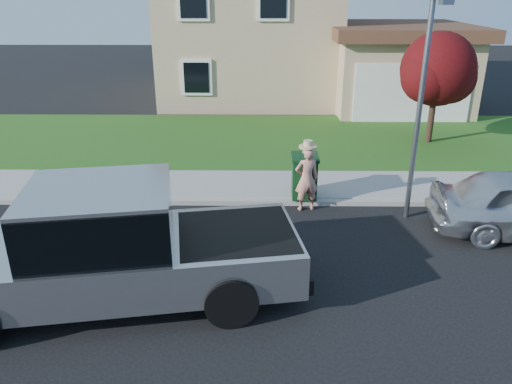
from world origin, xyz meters
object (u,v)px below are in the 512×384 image
street_lamp (422,100)px  trash_bin (304,176)px  pickup_truck (112,249)px  ornamental_tree (439,73)px  woman (307,178)px

street_lamp → trash_bin: bearing=146.2°
pickup_truck → ornamental_tree: (8.46, 9.48, 1.49)m
street_lamp → pickup_truck: bearing=-162.8°
ornamental_tree → trash_bin: bearing=-133.4°
pickup_truck → ornamental_tree: size_ratio=1.82×
pickup_truck → woman: bearing=37.1°
woman → trash_bin: (-0.01, 0.50, -0.14)m
trash_bin → street_lamp: bearing=-20.8°
woman → trash_bin: bearing=-102.8°
pickup_truck → trash_bin: pickup_truck is taller
pickup_truck → woman: 5.34m
ornamental_tree → street_lamp: street_lamp is taller
ornamental_tree → woman: bearing=-130.6°
woman → street_lamp: bearing=155.0°
woman → ornamental_tree: (4.81, 5.60, 1.64)m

